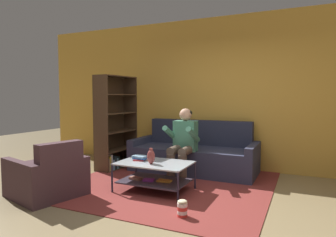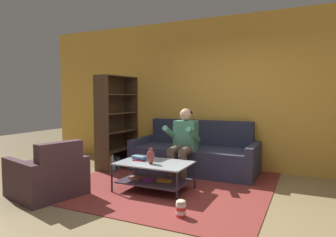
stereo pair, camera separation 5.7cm
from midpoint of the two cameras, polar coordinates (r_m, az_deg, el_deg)
ground at (r=3.80m, az=1.90°, el=-17.12°), size 16.80×16.80×0.00m
back_partition at (r=5.88m, az=11.55°, el=4.77°), size 8.40×0.12×2.90m
couch at (r=5.60m, az=5.40°, el=-6.94°), size 2.27×0.94×0.93m
person_seated_center at (r=5.02m, az=3.24°, el=-4.17°), size 0.50×0.58×1.18m
coffee_table at (r=4.44m, az=-2.36°, el=-10.14°), size 1.05×0.69×0.42m
area_rug at (r=4.96m, az=1.41°, el=-11.90°), size 3.07×3.29×0.01m
vase at (r=4.31m, az=-2.95°, el=-7.23°), size 0.11×0.11×0.22m
book_stack at (r=4.58m, az=-5.02°, el=-7.45°), size 0.24×0.21×0.07m
bookshelf at (r=5.88m, az=-9.98°, el=-1.84°), size 0.41×0.94×1.78m
armchair at (r=4.55m, az=-21.60°, el=-10.22°), size 1.06×1.04×0.79m
popcorn_tub at (r=3.57m, az=2.95°, el=-16.77°), size 0.12×0.12×0.21m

